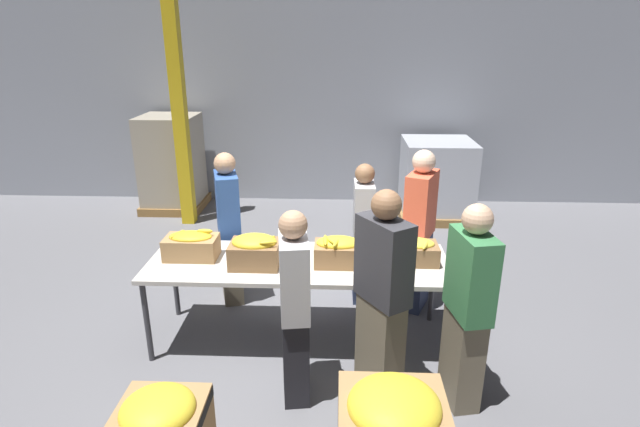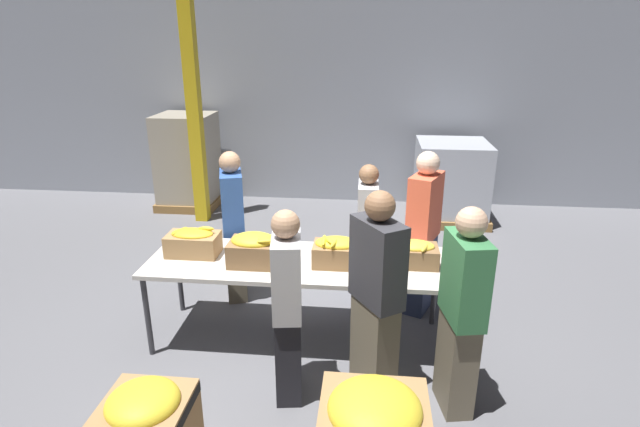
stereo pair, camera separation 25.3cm
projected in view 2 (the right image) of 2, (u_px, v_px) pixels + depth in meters
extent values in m
plane|color=slate|center=(299.00, 337.00, 4.78)|extent=(30.00, 30.00, 0.00)
cube|color=#9399A3|center=(334.00, 82.00, 8.15)|extent=(16.00, 0.08, 4.00)
cube|color=beige|center=(298.00, 263.00, 4.51)|extent=(2.71, 0.89, 0.04)
cylinder|color=#38383D|center=(148.00, 316.00, 4.41)|extent=(0.05, 0.05, 0.77)
cylinder|color=#38383D|center=(445.00, 333.00, 4.17)|extent=(0.05, 0.05, 0.77)
cylinder|color=#38383D|center=(179.00, 277.00, 5.14)|extent=(0.05, 0.05, 0.77)
cylinder|color=#38383D|center=(434.00, 289.00, 4.89)|extent=(0.05, 0.05, 0.77)
cube|color=#A37A4C|center=(193.00, 244.00, 4.60)|extent=(0.47, 0.28, 0.20)
ellipsoid|color=gold|center=(192.00, 234.00, 4.57)|extent=(0.39, 0.23, 0.08)
ellipsoid|color=gold|center=(206.00, 229.00, 4.58)|extent=(0.15, 0.06, 0.06)
ellipsoid|color=gold|center=(180.00, 231.00, 4.59)|extent=(0.11, 0.19, 0.04)
cube|color=olive|center=(254.00, 252.00, 4.41)|extent=(0.43, 0.33, 0.21)
ellipsoid|color=yellow|center=(253.00, 240.00, 4.38)|extent=(0.39, 0.30, 0.13)
ellipsoid|color=yellow|center=(268.00, 238.00, 4.36)|extent=(0.12, 0.17, 0.05)
ellipsoid|color=yellow|center=(263.00, 239.00, 4.33)|extent=(0.18, 0.09, 0.04)
ellipsoid|color=yellow|center=(266.00, 241.00, 4.25)|extent=(0.16, 0.07, 0.04)
ellipsoid|color=yellow|center=(258.00, 238.00, 4.33)|extent=(0.13, 0.18, 0.05)
cube|color=olive|center=(337.00, 254.00, 4.40)|extent=(0.42, 0.29, 0.19)
ellipsoid|color=yellow|center=(337.00, 243.00, 4.37)|extent=(0.39, 0.25, 0.11)
ellipsoid|color=yellow|center=(329.00, 241.00, 4.29)|extent=(0.12, 0.15, 0.05)
ellipsoid|color=yellow|center=(324.00, 240.00, 4.34)|extent=(0.06, 0.22, 0.05)
ellipsoid|color=yellow|center=(335.00, 243.00, 4.29)|extent=(0.10, 0.21, 0.05)
cube|color=olive|center=(412.00, 255.00, 4.40)|extent=(0.45, 0.28, 0.17)
ellipsoid|color=yellow|center=(413.00, 246.00, 4.37)|extent=(0.38, 0.23, 0.09)
ellipsoid|color=yellow|center=(425.00, 247.00, 4.30)|extent=(0.13, 0.22, 0.06)
ellipsoid|color=yellow|center=(401.00, 240.00, 4.43)|extent=(0.13, 0.17, 0.04)
cube|color=#6B604C|center=(236.00, 264.00, 5.42)|extent=(0.30, 0.41, 0.77)
cube|color=#2D5199|center=(232.00, 202.00, 5.18)|extent=(0.33, 0.48, 0.64)
sphere|color=tan|center=(230.00, 162.00, 5.04)|extent=(0.22, 0.22, 0.22)
cube|color=black|center=(289.00, 354.00, 3.92)|extent=(0.24, 0.38, 0.75)
cube|color=#B2B2B7|center=(287.00, 276.00, 3.69)|extent=(0.27, 0.45, 0.62)
sphere|color=tan|center=(285.00, 224.00, 3.55)|extent=(0.21, 0.21, 0.21)
cube|color=#6B604C|center=(456.00, 363.00, 3.79)|extent=(0.27, 0.40, 0.78)
cube|color=#387A47|center=(465.00, 279.00, 3.55)|extent=(0.30, 0.47, 0.64)
sphere|color=#DBAD89|center=(472.00, 222.00, 3.40)|extent=(0.22, 0.22, 0.22)
cube|color=#6B604C|center=(374.00, 346.00, 3.97)|extent=(0.39, 0.44, 0.80)
cube|color=#333338|center=(378.00, 262.00, 3.72)|extent=(0.44, 0.50, 0.66)
sphere|color=#896042|center=(380.00, 206.00, 3.57)|extent=(0.23, 0.23, 0.23)
cube|color=#2D3856|center=(420.00, 274.00, 5.16)|extent=(0.35, 0.44, 0.80)
cube|color=#EA5B3D|center=(425.00, 207.00, 4.91)|extent=(0.39, 0.51, 0.66)
sphere|color=beige|center=(428.00, 163.00, 4.76)|extent=(0.23, 0.23, 0.23)
cube|color=#2D3856|center=(366.00, 269.00, 5.37)|extent=(0.19, 0.35, 0.72)
cube|color=#B2B2B7|center=(368.00, 212.00, 5.15)|extent=(0.21, 0.41, 0.59)
sphere|color=#896042|center=(369.00, 174.00, 5.01)|extent=(0.20, 0.20, 0.20)
cube|color=black|center=(144.00, 411.00, 3.03)|extent=(0.53, 0.53, 0.07)
ellipsoid|color=yellow|center=(143.00, 402.00, 3.01)|extent=(0.45, 0.45, 0.18)
cube|color=black|center=(374.00, 418.00, 2.87)|extent=(0.65, 0.65, 0.07)
ellipsoid|color=yellow|center=(375.00, 409.00, 2.85)|extent=(0.55, 0.55, 0.22)
cube|color=gold|center=(192.00, 89.00, 7.16)|extent=(0.19, 0.19, 4.00)
cube|color=olive|center=(448.00, 214.00, 7.87)|extent=(1.14, 1.14, 0.13)
cube|color=#B2B7C1|center=(451.00, 177.00, 7.67)|extent=(1.05, 1.05, 1.08)
cube|color=olive|center=(192.00, 201.00, 8.47)|extent=(0.95, 0.95, 0.13)
cube|color=#A39984|center=(188.00, 157.00, 8.21)|extent=(0.88, 0.88, 1.40)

